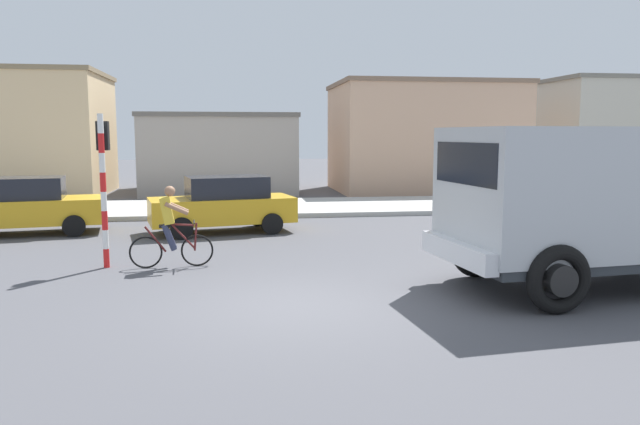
{
  "coord_description": "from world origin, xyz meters",
  "views": [
    {
      "loc": [
        -1.11,
        -9.63,
        2.78
      ],
      "look_at": [
        0.63,
        2.5,
        1.2
      ],
      "focal_mm": 34.13,
      "sensor_mm": 36.0,
      "label": 1
    }
  ],
  "objects_px": {
    "car_white_mid": "(223,204)",
    "truck_foreground": "(595,197)",
    "traffic_light_pole": "(103,169)",
    "car_red_near": "(26,205)",
    "cyclist": "(170,227)"
  },
  "relations": [
    {
      "from": "traffic_light_pole",
      "to": "truck_foreground",
      "type": "bearing_deg",
      "value": -19.0
    },
    {
      "from": "truck_foreground",
      "to": "car_red_near",
      "type": "bearing_deg",
      "value": 147.2
    },
    {
      "from": "car_white_mid",
      "to": "truck_foreground",
      "type": "bearing_deg",
      "value": -47.89
    },
    {
      "from": "traffic_light_pole",
      "to": "car_white_mid",
      "type": "xyz_separation_m",
      "value": [
        2.38,
        4.28,
        -1.25
      ]
    },
    {
      "from": "traffic_light_pole",
      "to": "car_red_near",
      "type": "distance_m",
      "value": 5.74
    },
    {
      "from": "cyclist",
      "to": "car_white_mid",
      "type": "bearing_deg",
      "value": 77.22
    },
    {
      "from": "truck_foreground",
      "to": "cyclist",
      "type": "height_order",
      "value": "truck_foreground"
    },
    {
      "from": "cyclist",
      "to": "car_red_near",
      "type": "xyz_separation_m",
      "value": [
        -4.41,
        4.95,
        -0.05
      ]
    },
    {
      "from": "cyclist",
      "to": "car_white_mid",
      "type": "xyz_separation_m",
      "value": [
        1.03,
        4.54,
        -0.05
      ]
    },
    {
      "from": "traffic_light_pole",
      "to": "car_white_mid",
      "type": "bearing_deg",
      "value": 60.95
    },
    {
      "from": "truck_foreground",
      "to": "car_white_mid",
      "type": "height_order",
      "value": "truck_foreground"
    },
    {
      "from": "truck_foreground",
      "to": "car_red_near",
      "type": "relative_size",
      "value": 1.34
    },
    {
      "from": "truck_foreground",
      "to": "car_white_mid",
      "type": "xyz_separation_m",
      "value": [
        -6.69,
        7.4,
        -0.85
      ]
    },
    {
      "from": "cyclist",
      "to": "car_white_mid",
      "type": "distance_m",
      "value": 4.65
    },
    {
      "from": "truck_foreground",
      "to": "cyclist",
      "type": "relative_size",
      "value": 3.26
    }
  ]
}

